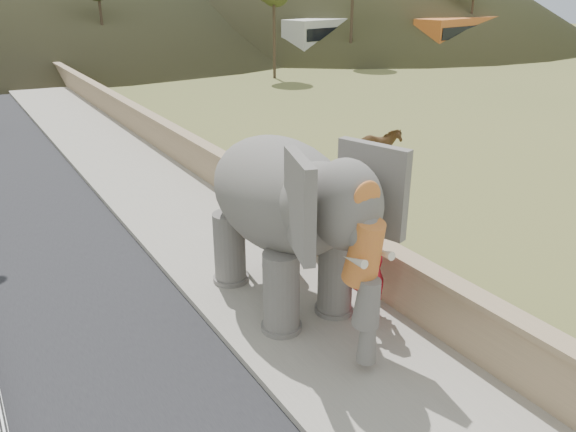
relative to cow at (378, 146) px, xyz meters
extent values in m
cube|color=#9E9687|center=(-7.26, -0.29, -0.54)|extent=(3.00, 120.00, 0.15)
cube|color=tan|center=(-5.61, -0.29, -0.07)|extent=(0.30, 120.00, 1.10)
imported|color=brown|center=(0.00, 0.00, 0.00)|extent=(1.59, 1.31, 1.23)
imported|color=silver|center=(13.32, 25.40, 0.10)|extent=(4.56, 3.12, 1.44)
cube|color=beige|center=(16.61, 24.37, 0.93)|extent=(11.28, 4.68, 3.10)
cube|color=#D06624|center=(25.84, 19.83, 0.93)|extent=(11.27, 4.49, 3.10)
imported|color=red|center=(-6.31, -7.23, 0.48)|extent=(0.69, 0.45, 1.89)
camera|label=1|loc=(-11.95, -13.75, 4.95)|focal=35.00mm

